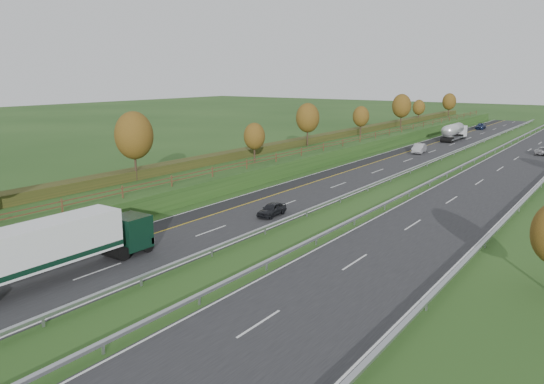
{
  "coord_description": "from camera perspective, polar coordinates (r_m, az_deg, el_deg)",
  "views": [
    {
      "loc": [
        31.27,
        -10.86,
        13.56
      ],
      "look_at": [
        2.22,
        31.06,
        2.2
      ],
      "focal_mm": 35.0,
      "sensor_mm": 36.0,
      "label": 1
    }
  ],
  "objects": [
    {
      "name": "car_dark_near",
      "position": [
        51.67,
        -0.03,
        -1.88
      ],
      "size": [
        1.72,
        3.83,
        1.28
      ],
      "primitive_type": "imported",
      "rotation": [
        0.0,
        0.0,
        0.06
      ],
      "color": "black",
      "rests_on": "near_carriageway"
    },
    {
      "name": "road_tanker",
      "position": [
        117.68,
        19.01,
        6.17
      ],
      "size": [
        2.4,
        11.22,
        3.46
      ],
      "color": "silver",
      "rests_on": "near_carriageway"
    },
    {
      "name": "outer_barrier_far",
      "position": [
        72.59,
        27.03,
        0.9
      ],
      "size": [
        0.32,
        200.0,
        0.71
      ],
      "color": "#999CA1",
      "rests_on": "ground"
    },
    {
      "name": "hedge_left",
      "position": [
        85.34,
        1.57,
        5.14
      ],
      "size": [
        2.2,
        180.0,
        1.1
      ],
      "primitive_type": "cube",
      "color": "#2B3314",
      "rests_on": "embankment_left"
    },
    {
      "name": "median_barrier_near",
      "position": [
        76.43,
        14.67,
        2.39
      ],
      "size": [
        0.32,
        200.0,
        0.71
      ],
      "color": "#999CA1",
      "rests_on": "ground"
    },
    {
      "name": "near_carriageway",
      "position": [
        78.63,
        10.75,
        2.42
      ],
      "size": [
        10.5,
        200.0,
        0.04
      ],
      "primitive_type": "cube",
      "color": "black",
      "rests_on": "ground"
    },
    {
      "name": "median_barrier_far",
      "position": [
        74.88,
        18.33,
        1.96
      ],
      "size": [
        0.32,
        200.0,
        0.71
      ],
      "color": "#999CA1",
      "rests_on": "ground"
    },
    {
      "name": "lane_markings",
      "position": [
        76.19,
        15.11,
        1.91
      ],
      "size": [
        26.75,
        200.0,
        0.01
      ],
      "color": "silver",
      "rests_on": "near_carriageway"
    },
    {
      "name": "car_silver_mid",
      "position": [
        96.67,
        15.54,
        4.55
      ],
      "size": [
        2.37,
        5.12,
        1.62
      ],
      "primitive_type": "imported",
      "rotation": [
        0.0,
        0.0,
        0.14
      ],
      "color": "#9F9FA4",
      "rests_on": "near_carriageway"
    },
    {
      "name": "embankment_left",
      "position": [
        84.49,
        2.7,
        4.0
      ],
      "size": [
        12.0,
        200.0,
        2.0
      ],
      "primitive_type": "cube",
      "color": "#214217",
      "rests_on": "ground"
    },
    {
      "name": "ground",
      "position": [
        71.15,
        14.98,
        1.14
      ],
      "size": [
        400.0,
        400.0,
        0.0
      ],
      "primitive_type": "plane",
      "color": "#214217",
      "rests_on": "ground"
    },
    {
      "name": "far_carriageway",
      "position": [
        73.64,
        22.53,
        0.99
      ],
      "size": [
        10.5,
        200.0,
        0.04
      ],
      "primitive_type": "cube",
      "color": "black",
      "rests_on": "ground"
    },
    {
      "name": "trees_left",
      "position": [
        80.84,
        1.67,
        7.45
      ],
      "size": [
        6.64,
        164.3,
        7.66
      ],
      "color": "#2D2116",
      "rests_on": "embankment_left"
    },
    {
      "name": "hard_shoulder",
      "position": [
        80.19,
        8.31,
        2.71
      ],
      "size": [
        3.0,
        200.0,
        0.04
      ],
      "primitive_type": "cube",
      "color": "black",
      "rests_on": "ground"
    },
    {
      "name": "car_oncoming",
      "position": [
        102.56,
        27.2,
        3.97
      ],
      "size": [
        2.58,
        4.97,
        1.34
      ],
      "primitive_type": "imported",
      "rotation": [
        0.0,
        0.0,
        3.07
      ],
      "color": "#AAA9AE",
      "rests_on": "far_carriageway"
    },
    {
      "name": "car_small_far",
      "position": [
        143.95,
        21.52,
        6.58
      ],
      "size": [
        2.27,
        4.96,
        1.41
      ],
      "primitive_type": "imported",
      "rotation": [
        0.0,
        0.0,
        0.06
      ],
      "color": "#14203F",
      "rests_on": "near_carriageway"
    },
    {
      "name": "box_lorry",
      "position": [
        38.1,
        -23.26,
        -5.64
      ],
      "size": [
        2.58,
        16.28,
        4.06
      ],
      "color": "black",
      "rests_on": "near_carriageway"
    },
    {
      "name": "fence_left",
      "position": [
        81.62,
        5.24,
        4.88
      ],
      "size": [
        0.12,
        189.06,
        1.2
      ],
      "color": "#422B19",
      "rests_on": "embankment_left"
    }
  ]
}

